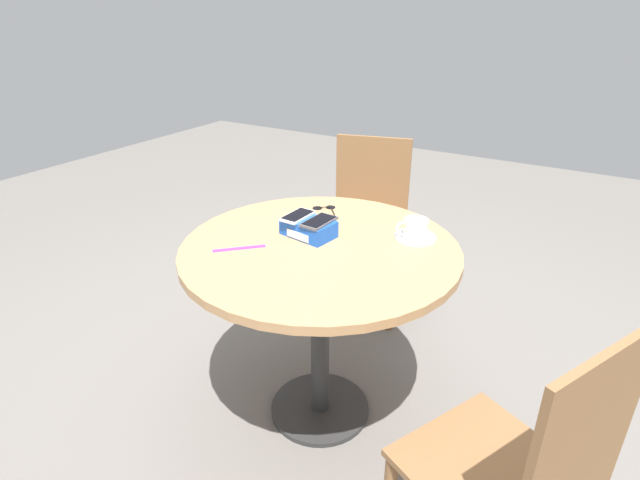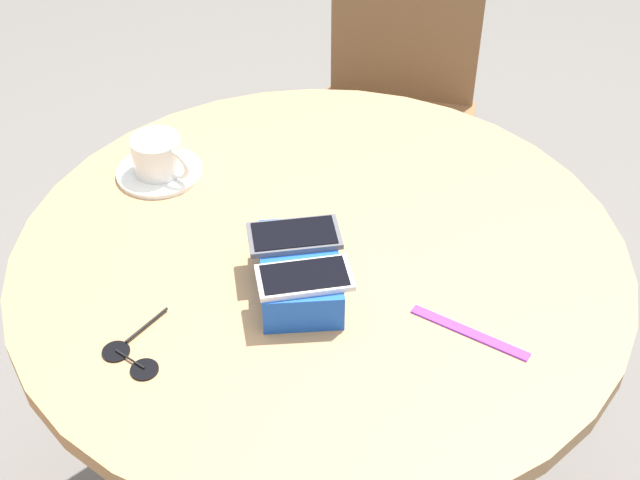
% 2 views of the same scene
% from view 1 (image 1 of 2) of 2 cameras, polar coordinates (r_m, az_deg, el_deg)
% --- Properties ---
extents(ground_plane, '(8.00, 8.00, 0.00)m').
position_cam_1_polar(ground_plane, '(2.12, 0.00, -18.78)').
color(ground_plane, slate).
extents(round_table, '(0.95, 0.95, 0.73)m').
position_cam_1_polar(round_table, '(1.74, 0.00, -4.02)').
color(round_table, '#2D2D2D').
rests_on(round_table, ground_plane).
extents(phone_box, '(0.19, 0.14, 0.06)m').
position_cam_1_polar(phone_box, '(1.75, -1.33, 1.40)').
color(phone_box, blue).
rests_on(phone_box, round_table).
extents(phone_white, '(0.08, 0.13, 0.01)m').
position_cam_1_polar(phone_white, '(1.76, -2.56, 2.79)').
color(phone_white, silver).
rests_on(phone_white, phone_box).
extents(phone_gray, '(0.08, 0.14, 0.01)m').
position_cam_1_polar(phone_gray, '(1.71, -0.11, 2.14)').
color(phone_gray, '#515156').
rests_on(phone_gray, phone_box).
extents(saucer, '(0.15, 0.15, 0.01)m').
position_cam_1_polar(saucer, '(1.77, 10.80, 0.34)').
color(saucer, white).
rests_on(saucer, round_table).
extents(coffee_cup, '(0.10, 0.09, 0.06)m').
position_cam_1_polar(coffee_cup, '(1.75, 10.82, 1.42)').
color(coffee_cup, white).
rests_on(coffee_cup, saucer).
extents(lanyard_strap, '(0.14, 0.13, 0.00)m').
position_cam_1_polar(lanyard_strap, '(1.69, -9.22, -0.94)').
color(lanyard_strap, purple).
rests_on(lanyard_strap, round_table).
extents(sunglasses, '(0.13, 0.10, 0.01)m').
position_cam_1_polar(sunglasses, '(1.99, 0.58, 3.65)').
color(sunglasses, black).
rests_on(sunglasses, round_table).
extents(chair_near_window, '(0.51, 0.51, 0.91)m').
position_cam_1_polar(chair_near_window, '(1.38, 21.50, -24.16)').
color(chair_near_window, brown).
rests_on(chair_near_window, ground_plane).
extents(chair_far_side, '(0.50, 0.50, 0.87)m').
position_cam_1_polar(chair_far_side, '(2.58, 5.30, 2.04)').
color(chair_far_side, brown).
rests_on(chair_far_side, ground_plane).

